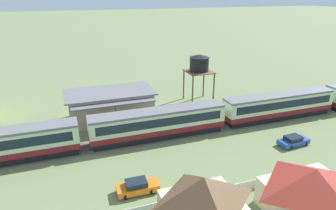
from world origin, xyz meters
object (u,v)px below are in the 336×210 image
at_px(passenger_train, 224,113).
at_px(parked_car_orange, 137,187).
at_px(station_building, 110,105).
at_px(parked_car_blue, 293,141).
at_px(cottage_red_roof, 312,191).
at_px(cottage_brown_roof_2, 203,205).
at_px(water_tower, 199,65).

relative_size(passenger_train, parked_car_orange, 18.44).
xyz_separation_m(station_building, parked_car_blue, (21.79, -17.16, -1.75)).
relative_size(station_building, cottage_red_roof, 1.67).
relative_size(station_building, cottage_brown_roof_2, 2.03).
bearing_deg(cottage_red_roof, parked_car_orange, 149.51).
bearing_deg(parked_car_blue, cottage_brown_roof_2, -154.95).
xyz_separation_m(cottage_brown_roof_2, cottage_red_roof, (10.51, -1.24, -0.41)).
xyz_separation_m(cottage_red_roof, parked_car_orange, (-14.40, 8.48, -1.87)).
bearing_deg(parked_car_orange, cottage_brown_roof_2, -60.50).
xyz_separation_m(water_tower, cottage_red_roof, (-3.14, -31.42, -4.52)).
bearing_deg(parked_car_blue, station_building, 138.24).
bearing_deg(cottage_brown_roof_2, water_tower, 65.66).
bearing_deg(cottage_red_roof, cottage_brown_roof_2, 173.28).
xyz_separation_m(parked_car_orange, parked_car_blue, (22.41, 2.85, -0.03)).
distance_m(station_building, parked_car_blue, 27.79).
distance_m(station_building, cottage_brown_roof_2, 27.45).
xyz_separation_m(water_tower, parked_car_blue, (4.87, -20.09, -6.42)).
bearing_deg(parked_car_orange, cottage_red_roof, -29.23).
relative_size(water_tower, parked_car_orange, 2.02).
xyz_separation_m(passenger_train, water_tower, (1.09, 11.75, 4.73)).
distance_m(passenger_train, water_tower, 12.72).
bearing_deg(station_building, parked_car_blue, -38.23).
distance_m(water_tower, cottage_red_roof, 31.90).
distance_m(cottage_brown_roof_2, parked_car_orange, 8.53).
bearing_deg(cottage_brown_roof_2, parked_car_orange, 118.24).
distance_m(passenger_train, station_building, 18.12).
xyz_separation_m(passenger_train, parked_car_orange, (-16.45, -11.19, -1.66)).
bearing_deg(parked_car_orange, water_tower, 53.86).
bearing_deg(passenger_train, cottage_brown_roof_2, -124.28).
bearing_deg(cottage_red_roof, passenger_train, 84.04).
xyz_separation_m(station_building, parked_car_orange, (-0.62, -20.01, -1.72)).
relative_size(cottage_brown_roof_2, parked_car_orange, 1.55).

